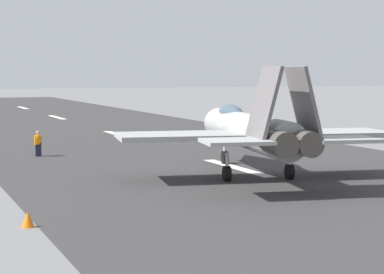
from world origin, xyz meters
name	(u,v)px	position (x,y,z in m)	size (l,w,h in m)	color
ground_plane	(245,170)	(0.00, 0.00, 0.00)	(400.00, 400.00, 0.00)	slate
runway_strip	(245,170)	(-0.02, 0.00, 0.01)	(240.00, 26.00, 0.02)	#333232
fighter_jet	(249,130)	(-1.90, 0.70, 2.37)	(17.28, 13.99, 5.56)	#9E9F9E
crew_person	(38,144)	(10.70, 9.19, 0.81)	(0.54, 0.51, 1.63)	#1E2338
marker_cone_near	(28,219)	(-10.36, 13.31, 0.28)	(0.44, 0.44, 0.55)	orange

